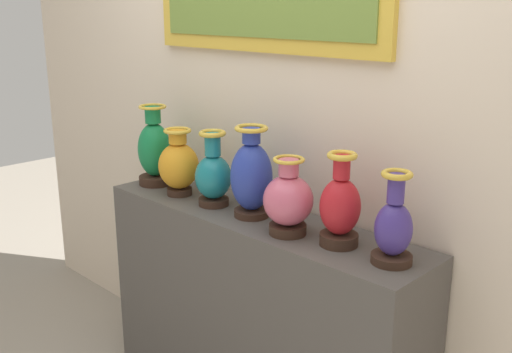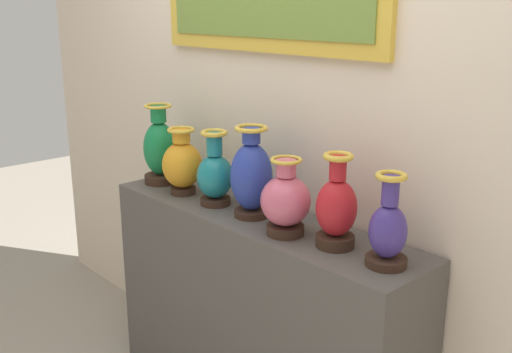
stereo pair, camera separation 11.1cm
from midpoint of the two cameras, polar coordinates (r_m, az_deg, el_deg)
display_shelf at (r=2.67m, az=1.22°, el=-13.42°), size 1.55×0.37×0.95m
back_wall at (r=2.52m, az=5.34°, el=9.42°), size 4.18×0.14×2.98m
vase_emerald at (r=2.91m, az=-8.01°, el=2.54°), size 0.16×0.16×0.38m
vase_amber at (r=2.73m, az=-5.85°, el=1.19°), size 0.18×0.18×0.30m
vase_teal at (r=2.57m, az=-2.68°, el=0.21°), size 0.16×0.16×0.33m
vase_cobalt at (r=2.42m, az=0.88°, el=0.04°), size 0.17×0.17×0.37m
vase_rose at (r=2.24m, az=4.24°, el=-2.34°), size 0.19×0.19×0.30m
vase_crimson at (r=2.14m, az=9.08°, el=-3.01°), size 0.15×0.15×0.34m
vase_indigo at (r=2.03m, az=13.92°, el=-4.91°), size 0.14×0.14×0.32m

